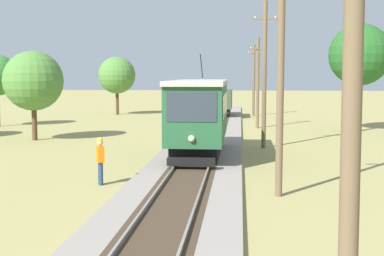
{
  "coord_description": "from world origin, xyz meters",
  "views": [
    {
      "loc": [
        2.0,
        -5.81,
        4.11
      ],
      "look_at": [
        -0.29,
        19.35,
        1.55
      ],
      "focal_mm": 49.65,
      "sensor_mm": 36.0,
      "label": 1
    }
  ],
  "objects_px": {
    "utility_pole_mid": "(264,74)",
    "track_worker": "(100,159)",
    "utility_pole_foreground": "(352,101)",
    "tree_left_far": "(360,55)",
    "utility_pole_far": "(258,82)",
    "tree_right_far": "(117,75)",
    "utility_pole_distant": "(254,79)",
    "tree_left_near": "(33,81)",
    "red_tram": "(199,114)",
    "freight_car": "(219,101)",
    "utility_pole_near_tram": "(281,68)"
  },
  "relations": [
    {
      "from": "utility_pole_mid",
      "to": "track_worker",
      "type": "bearing_deg",
      "value": -121.57
    },
    {
      "from": "utility_pole_foreground",
      "to": "tree_left_far",
      "type": "relative_size",
      "value": 0.96
    },
    {
      "from": "utility_pole_far",
      "to": "tree_right_far",
      "type": "bearing_deg",
      "value": 138.36
    },
    {
      "from": "utility_pole_distant",
      "to": "tree_left_far",
      "type": "xyz_separation_m",
      "value": [
        7.14,
        -14.05,
        1.88
      ]
    },
    {
      "from": "tree_left_far",
      "to": "tree_left_near",
      "type": "bearing_deg",
      "value": -161.52
    },
    {
      "from": "tree_right_far",
      "to": "track_worker",
      "type": "bearing_deg",
      "value": -77.84
    },
    {
      "from": "utility_pole_far",
      "to": "tree_left_far",
      "type": "xyz_separation_m",
      "value": [
        7.14,
        -1.93,
        1.95
      ]
    },
    {
      "from": "utility_pole_mid",
      "to": "tree_right_far",
      "type": "distance_m",
      "value": 27.38
    },
    {
      "from": "utility_pole_far",
      "to": "tree_left_far",
      "type": "relative_size",
      "value": 0.89
    },
    {
      "from": "utility_pole_mid",
      "to": "utility_pole_distant",
      "type": "bearing_deg",
      "value": 90.0
    },
    {
      "from": "red_tram",
      "to": "freight_car",
      "type": "bearing_deg",
      "value": 90.01
    },
    {
      "from": "red_tram",
      "to": "utility_pole_far",
      "type": "xyz_separation_m",
      "value": [
        3.32,
        15.16,
        1.34
      ]
    },
    {
      "from": "freight_car",
      "to": "utility_pole_mid",
      "type": "distance_m",
      "value": 21.41
    },
    {
      "from": "utility_pole_foreground",
      "to": "tree_left_near",
      "type": "relative_size",
      "value": 1.33
    },
    {
      "from": "utility_pole_mid",
      "to": "tree_left_near",
      "type": "xyz_separation_m",
      "value": [
        -14.1,
        2.28,
        -0.45
      ]
    },
    {
      "from": "utility_pole_near_tram",
      "to": "tree_right_far",
      "type": "bearing_deg",
      "value": 111.32
    },
    {
      "from": "utility_pole_mid",
      "to": "red_tram",
      "type": "bearing_deg",
      "value": -130.79
    },
    {
      "from": "utility_pole_far",
      "to": "tree_left_far",
      "type": "bearing_deg",
      "value": -15.13
    },
    {
      "from": "utility_pole_foreground",
      "to": "freight_car",
      "type": "bearing_deg",
      "value": 94.3
    },
    {
      "from": "utility_pole_mid",
      "to": "tree_left_near",
      "type": "bearing_deg",
      "value": 170.81
    },
    {
      "from": "utility_pole_mid",
      "to": "utility_pole_distant",
      "type": "relative_size",
      "value": 1.15
    },
    {
      "from": "utility_pole_near_tram",
      "to": "utility_pole_far",
      "type": "height_order",
      "value": "utility_pole_near_tram"
    },
    {
      "from": "utility_pole_far",
      "to": "tree_left_near",
      "type": "xyz_separation_m",
      "value": [
        -14.1,
        -9.03,
        0.16
      ]
    },
    {
      "from": "utility_pole_far",
      "to": "tree_left_far",
      "type": "distance_m",
      "value": 7.65
    },
    {
      "from": "freight_car",
      "to": "utility_pole_foreground",
      "type": "bearing_deg",
      "value": -85.7
    },
    {
      "from": "freight_car",
      "to": "utility_pole_foreground",
      "type": "height_order",
      "value": "utility_pole_foreground"
    },
    {
      "from": "red_tram",
      "to": "utility_pole_far",
      "type": "distance_m",
      "value": 15.58
    },
    {
      "from": "red_tram",
      "to": "track_worker",
      "type": "xyz_separation_m",
      "value": [
        -3.16,
        -6.7,
        -1.21
      ]
    },
    {
      "from": "red_tram",
      "to": "utility_pole_far",
      "type": "relative_size",
      "value": 1.24
    },
    {
      "from": "utility_pole_mid",
      "to": "utility_pole_far",
      "type": "height_order",
      "value": "utility_pole_mid"
    },
    {
      "from": "track_worker",
      "to": "tree_left_near",
      "type": "height_order",
      "value": "tree_left_near"
    },
    {
      "from": "utility_pole_mid",
      "to": "utility_pole_far",
      "type": "bearing_deg",
      "value": 90.0
    },
    {
      "from": "utility_pole_distant",
      "to": "freight_car",
      "type": "bearing_deg",
      "value": -143.76
    },
    {
      "from": "utility_pole_foreground",
      "to": "utility_pole_distant",
      "type": "distance_m",
      "value": 46.63
    },
    {
      "from": "utility_pole_far",
      "to": "utility_pole_foreground",
      "type": "bearing_deg",
      "value": -90.0
    },
    {
      "from": "red_tram",
      "to": "utility_pole_mid",
      "type": "relative_size",
      "value": 1.05
    },
    {
      "from": "utility_pole_mid",
      "to": "track_worker",
      "type": "distance_m",
      "value": 12.78
    },
    {
      "from": "freight_car",
      "to": "tree_left_near",
      "type": "height_order",
      "value": "tree_left_near"
    },
    {
      "from": "tree_left_near",
      "to": "utility_pole_mid",
      "type": "bearing_deg",
      "value": -9.19
    },
    {
      "from": "utility_pole_mid",
      "to": "tree_right_far",
      "type": "bearing_deg",
      "value": 120.37
    },
    {
      "from": "utility_pole_foreground",
      "to": "track_worker",
      "type": "distance_m",
      "value": 14.49
    },
    {
      "from": "red_tram",
      "to": "freight_car",
      "type": "distance_m",
      "value": 24.85
    },
    {
      "from": "freight_car",
      "to": "tree_left_near",
      "type": "distance_m",
      "value": 21.7
    },
    {
      "from": "utility_pole_mid",
      "to": "tree_left_far",
      "type": "bearing_deg",
      "value": 52.72
    },
    {
      "from": "freight_car",
      "to": "utility_pole_far",
      "type": "relative_size",
      "value": 0.76
    },
    {
      "from": "track_worker",
      "to": "tree_left_far",
      "type": "xyz_separation_m",
      "value": [
        13.62,
        19.93,
        4.5
      ]
    },
    {
      "from": "utility_pole_distant",
      "to": "track_worker",
      "type": "bearing_deg",
      "value": -100.8
    },
    {
      "from": "utility_pole_near_tram",
      "to": "tree_left_near",
      "type": "relative_size",
      "value": 1.52
    },
    {
      "from": "freight_car",
      "to": "tree_left_far",
      "type": "relative_size",
      "value": 0.67
    },
    {
      "from": "utility_pole_mid",
      "to": "tree_left_near",
      "type": "height_order",
      "value": "utility_pole_mid"
    }
  ]
}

